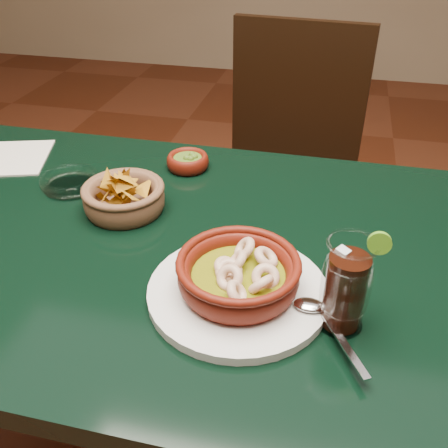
% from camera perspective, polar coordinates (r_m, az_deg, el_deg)
% --- Properties ---
extents(dining_table, '(1.20, 0.80, 0.75)m').
position_cam_1_polar(dining_table, '(1.00, -7.62, -5.93)').
color(dining_table, black).
rests_on(dining_table, ground).
extents(dining_chair, '(0.49, 0.49, 0.97)m').
position_cam_1_polar(dining_chair, '(1.61, 6.92, 5.89)').
color(dining_chair, black).
rests_on(dining_chair, ground).
extents(shrimp_plate, '(0.34, 0.29, 0.08)m').
position_cam_1_polar(shrimp_plate, '(0.78, 1.71, -6.30)').
color(shrimp_plate, silver).
rests_on(shrimp_plate, dining_table).
extents(chip_basket, '(0.19, 0.19, 0.12)m').
position_cam_1_polar(chip_basket, '(1.01, -11.37, 3.00)').
color(chip_basket, brown).
rests_on(chip_basket, dining_table).
extents(guacamole_ramekin, '(0.11, 0.11, 0.04)m').
position_cam_1_polar(guacamole_ramekin, '(1.15, -4.15, 7.14)').
color(guacamole_ramekin, '#511108').
rests_on(guacamole_ramekin, dining_table).
extents(cola_drink, '(0.15, 0.15, 0.17)m').
position_cam_1_polar(cola_drink, '(0.73, 13.75, -6.88)').
color(cola_drink, white).
rests_on(cola_drink, dining_table).
extents(glass_ashtray, '(0.14, 0.14, 0.03)m').
position_cam_1_polar(glass_ashtray, '(1.12, -17.12, 4.65)').
color(glass_ashtray, white).
rests_on(glass_ashtray, dining_table).
extents(paper_menu, '(0.19, 0.22, 0.00)m').
position_cam_1_polar(paper_menu, '(1.30, -22.49, 7.02)').
color(paper_menu, beige).
rests_on(paper_menu, dining_table).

